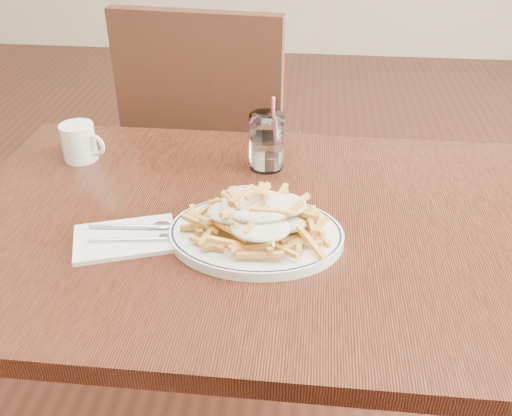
# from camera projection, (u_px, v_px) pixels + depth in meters

# --- Properties ---
(table) EXTENTS (1.20, 0.80, 0.75)m
(table) POSITION_uv_depth(u_px,v_px,m) (252.00, 251.00, 1.17)
(table) COLOR black
(table) RESTS_ON ground
(chair_far) EXTENTS (0.51, 0.51, 1.02)m
(chair_far) POSITION_uv_depth(u_px,v_px,m) (212.00, 146.00, 1.79)
(chair_far) COLOR black
(chair_far) RESTS_ON ground
(fries_plate) EXTENTS (0.40, 0.37, 0.02)m
(fries_plate) POSITION_uv_depth(u_px,v_px,m) (256.00, 235.00, 1.06)
(fries_plate) COLOR white
(fries_plate) RESTS_ON table
(loaded_fries) EXTENTS (0.27, 0.22, 0.08)m
(loaded_fries) POSITION_uv_depth(u_px,v_px,m) (256.00, 212.00, 1.03)
(loaded_fries) COLOR #C28D3B
(loaded_fries) RESTS_ON fries_plate
(napkin) EXTENTS (0.21, 0.17, 0.01)m
(napkin) POSITION_uv_depth(u_px,v_px,m) (125.00, 239.00, 1.06)
(napkin) COLOR white
(napkin) RESTS_ON table
(cutlery) EXTENTS (0.18, 0.08, 0.01)m
(cutlery) POSITION_uv_depth(u_px,v_px,m) (125.00, 234.00, 1.06)
(cutlery) COLOR silver
(cutlery) RESTS_ON napkin
(water_glass) EXTENTS (0.08, 0.08, 0.17)m
(water_glass) POSITION_uv_depth(u_px,v_px,m) (267.00, 145.00, 1.28)
(water_glass) COLOR white
(water_glass) RESTS_ON table
(coffee_mug) EXTENTS (0.11, 0.08, 0.09)m
(coffee_mug) POSITION_uv_depth(u_px,v_px,m) (80.00, 142.00, 1.32)
(coffee_mug) COLOR white
(coffee_mug) RESTS_ON table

